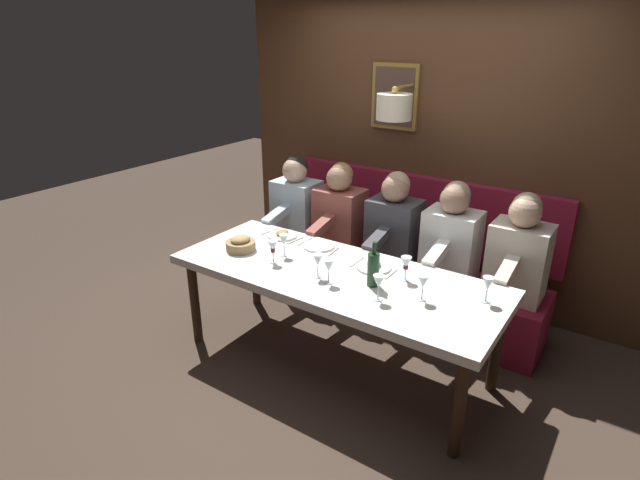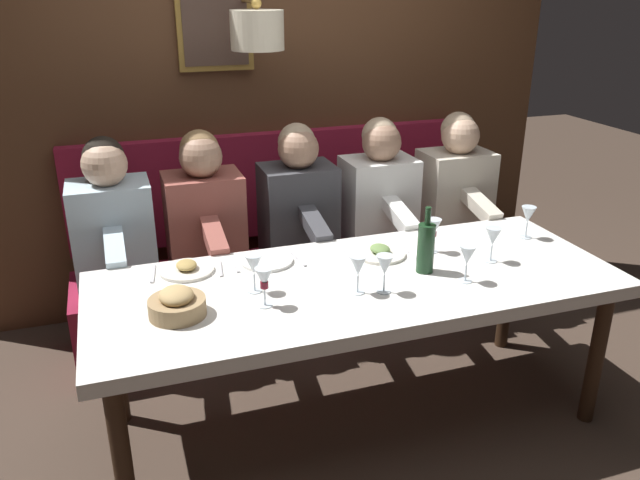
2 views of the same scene
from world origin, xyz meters
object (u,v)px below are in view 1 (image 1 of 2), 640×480
(diner_nearest, at_px, (519,251))
(wine_glass_4, at_px, (318,261))
(dining_table, at_px, (335,280))
(wine_glass_1, at_px, (329,266))
(wine_glass_5, at_px, (488,284))
(diner_farthest, at_px, (296,202))
(diner_near, at_px, (451,236))
(wine_glass_3, at_px, (406,264))
(wine_glass_6, at_px, (379,282))
(wine_glass_7, at_px, (273,247))
(wine_bottle, at_px, (373,269))
(diner_far, at_px, (340,211))
(wine_glass_0, at_px, (284,241))
(bread_bowl, at_px, (241,244))
(diner_middle, at_px, (394,223))
(wine_glass_2, at_px, (423,283))

(diner_nearest, distance_m, wine_glass_4, 1.44)
(dining_table, relative_size, wine_glass_1, 13.94)
(diner_nearest, relative_size, wine_glass_5, 4.82)
(diner_farthest, xyz_separation_m, wine_glass_4, (-1.01, -0.93, 0.04))
(diner_near, bearing_deg, wine_glass_3, 176.93)
(wine_glass_1, xyz_separation_m, wine_glass_6, (-0.02, -0.37, 0.00))
(dining_table, xyz_separation_m, wine_glass_7, (-0.12, 0.44, 0.18))
(wine_bottle, bearing_deg, diner_farthest, 54.83)
(dining_table, height_order, diner_farthest, diner_farthest)
(diner_nearest, relative_size, wine_glass_3, 4.82)
(diner_far, bearing_deg, wine_glass_0, -175.58)
(diner_far, distance_m, wine_glass_0, 0.86)
(wine_glass_7, height_order, wine_bottle, wine_bottle)
(bread_bowl, bearing_deg, wine_glass_0, -72.17)
(diner_nearest, distance_m, wine_bottle, 1.13)
(wine_glass_6, relative_size, wine_bottle, 0.55)
(wine_glass_4, height_order, wine_glass_5, same)
(dining_table, relative_size, wine_glass_3, 13.94)
(diner_nearest, distance_m, diner_farthest, 1.96)
(wine_glass_1, xyz_separation_m, bread_bowl, (0.07, 0.83, -0.07))
(wine_glass_3, bearing_deg, diner_farthest, 63.24)
(wine_glass_4, bearing_deg, wine_bottle, -74.50)
(diner_middle, relative_size, wine_glass_5, 4.82)
(diner_farthest, relative_size, wine_glass_1, 4.82)
(wine_glass_5, bearing_deg, wine_glass_3, 90.89)
(diner_middle, relative_size, diner_farthest, 1.00)
(wine_glass_5, height_order, wine_glass_6, same)
(wine_glass_7, bearing_deg, bread_bowl, 84.52)
(wine_glass_4, height_order, wine_bottle, wine_bottle)
(wine_glass_0, bearing_deg, wine_glass_6, -102.64)
(dining_table, bearing_deg, wine_glass_7, 104.77)
(diner_nearest, height_order, wine_glass_2, diner_nearest)
(dining_table, height_order, diner_far, diner_far)
(dining_table, relative_size, bread_bowl, 10.39)
(diner_far, bearing_deg, diner_nearest, -90.00)
(wine_glass_5, bearing_deg, wine_glass_1, 109.45)
(wine_glass_0, xyz_separation_m, wine_glass_2, (-0.05, -1.10, 0.00))
(diner_middle, distance_m, diner_farthest, 0.99)
(wine_glass_0, height_order, wine_glass_7, same)
(wine_glass_0, distance_m, wine_glass_6, 0.90)
(wine_glass_4, bearing_deg, wine_glass_0, 69.70)
(diner_far, distance_m, wine_glass_3, 1.20)
(wine_glass_3, bearing_deg, dining_table, 109.95)
(wine_glass_7, bearing_deg, wine_glass_1, -94.56)
(dining_table, relative_size, wine_glass_2, 13.94)
(wine_glass_3, bearing_deg, wine_glass_4, 120.09)
(dining_table, xyz_separation_m, wine_glass_0, (0.02, 0.45, 0.18))
(wine_glass_1, distance_m, wine_glass_7, 0.50)
(diner_farthest, xyz_separation_m, bread_bowl, (-0.97, -0.21, -0.03))
(wine_glass_3, height_order, wine_glass_5, same)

